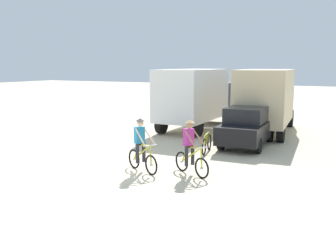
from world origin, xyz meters
TOP-DOWN VIEW (x-y plane):
  - ground_plane at (0.00, 0.00)m, footprint 120.00×120.00m
  - box_truck_avon_van at (-0.70, 9.23)m, footprint 2.43×6.76m
  - box_truck_tan_camper at (3.13, 9.64)m, footprint 2.86×6.90m
  - sedan_parked at (3.12, 5.88)m, footprint 1.86×4.24m
  - cyclist_orange_shirt at (1.03, 0.22)m, footprint 1.58×0.86m
  - cyclist_cowboy_hat at (2.66, 0.62)m, footprint 1.55×0.90m
  - bicycle_spare at (2.01, 3.85)m, footprint 0.50×1.72m

SIDE VIEW (x-z plane):
  - ground_plane at x=0.00m, z-range 0.00..0.00m
  - bicycle_spare at x=2.01m, z-range -0.09..0.88m
  - cyclist_orange_shirt at x=1.03m, z-range -0.06..1.76m
  - cyclist_cowboy_hat at x=2.66m, z-range -0.06..1.76m
  - sedan_parked at x=3.12m, z-range 0.00..1.76m
  - box_truck_avon_van at x=-0.70m, z-range 0.20..3.55m
  - box_truck_tan_camper at x=3.13m, z-range 0.20..3.55m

